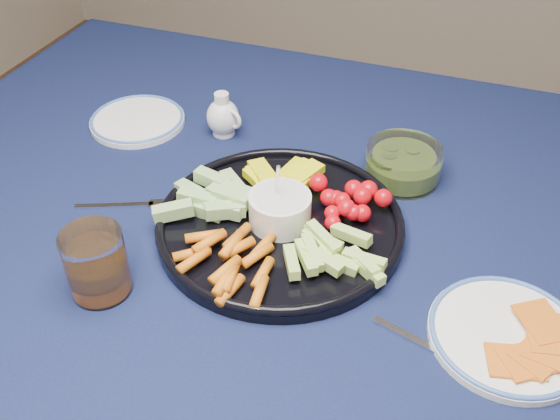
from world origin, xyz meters
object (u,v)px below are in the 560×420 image
(pickle_bowl, at_px, (403,165))
(side_plate_extra, at_px, (137,120))
(creamer_pitcher, at_px, (223,117))
(crudite_platter, at_px, (278,219))
(juice_tumbler, at_px, (97,267))
(cheese_plate, at_px, (508,334))
(dining_table, at_px, (339,249))

(pickle_bowl, height_order, side_plate_extra, pickle_bowl)
(creamer_pitcher, height_order, pickle_bowl, creamer_pitcher)
(crudite_platter, bearing_deg, juice_tumbler, -133.22)
(creamer_pitcher, relative_size, juice_tumbler, 0.85)
(cheese_plate, height_order, juice_tumbler, juice_tumbler)
(cheese_plate, bearing_deg, dining_table, 146.30)
(dining_table, height_order, creamer_pitcher, creamer_pitcher)
(cheese_plate, distance_m, side_plate_extra, 0.79)
(cheese_plate, bearing_deg, crudite_platter, 164.42)
(dining_table, xyz_separation_m, cheese_plate, (0.28, -0.18, 0.10))
(creamer_pitcher, distance_m, juice_tumbler, 0.43)
(side_plate_extra, bearing_deg, creamer_pitcher, 8.14)
(juice_tumbler, height_order, side_plate_extra, juice_tumbler)
(crudite_platter, relative_size, creamer_pitcher, 4.49)
(dining_table, distance_m, juice_tumbler, 0.42)
(crudite_platter, relative_size, side_plate_extra, 2.11)
(crudite_platter, distance_m, creamer_pitcher, 0.30)
(crudite_platter, bearing_deg, pickle_bowl, 52.92)
(dining_table, bearing_deg, creamer_pitcher, 152.43)
(pickle_bowl, bearing_deg, creamer_pitcher, 176.10)
(dining_table, height_order, cheese_plate, cheese_plate)
(juice_tumbler, distance_m, side_plate_extra, 0.45)
(dining_table, bearing_deg, pickle_bowl, 59.20)
(crudite_platter, relative_size, cheese_plate, 1.88)
(pickle_bowl, height_order, cheese_plate, pickle_bowl)
(creamer_pitcher, height_order, side_plate_extra, creamer_pitcher)
(side_plate_extra, bearing_deg, dining_table, -14.81)
(dining_table, relative_size, cheese_plate, 8.04)
(juice_tumbler, bearing_deg, creamer_pitcher, 90.40)
(creamer_pitcher, distance_m, pickle_bowl, 0.35)
(dining_table, relative_size, crudite_platter, 4.27)
(juice_tumbler, xyz_separation_m, side_plate_extra, (-0.18, 0.41, -0.04))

